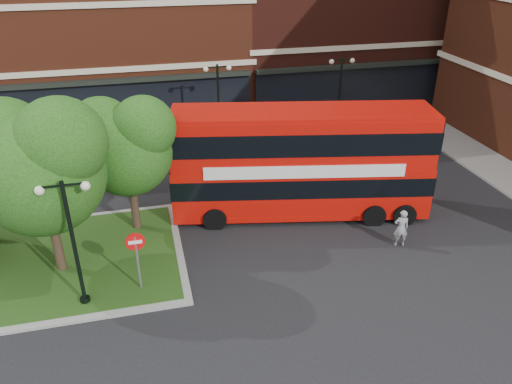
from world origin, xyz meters
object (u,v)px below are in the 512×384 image
object	(u,v)px
bus	(301,156)
car_white	(255,120)
car_silver	(76,144)
woman	(401,228)

from	to	relation	value
bus	car_white	bearing A→B (deg)	98.22
bus	car_silver	bearing A→B (deg)	149.42
car_white	car_silver	bearing A→B (deg)	90.07
bus	car_silver	xyz separation A→B (m)	(-10.88, 9.73, -2.20)
car_silver	car_white	bearing A→B (deg)	-89.35
woman	car_silver	bearing A→B (deg)	-31.52
car_silver	woman	bearing A→B (deg)	-140.41
bus	car_white	size ratio (longest dim) A/B	2.58
bus	car_white	xyz separation A→B (m)	(0.59, 11.23, -2.17)
bus	woman	bearing A→B (deg)	-37.57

